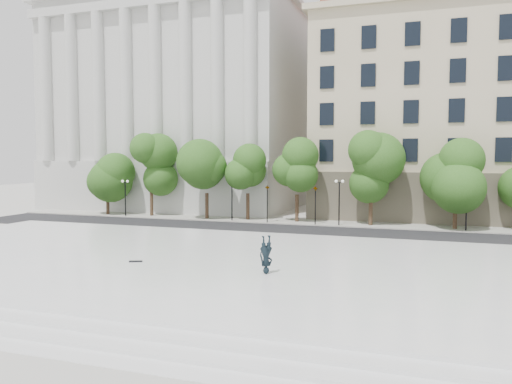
% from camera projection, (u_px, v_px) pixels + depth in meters
% --- Properties ---
extents(ground, '(160.00, 160.00, 0.00)m').
position_uv_depth(ground, '(162.00, 276.00, 26.98)').
color(ground, '#ACABA3').
rests_on(ground, ground).
extents(plaza, '(44.00, 22.00, 0.45)m').
position_uv_depth(plaza, '(187.00, 261.00, 29.80)').
color(plaza, white).
rests_on(plaza, ground).
extents(street, '(60.00, 8.00, 0.02)m').
position_uv_depth(street, '(264.00, 230.00, 43.99)').
color(street, black).
rests_on(street, ground).
extents(far_sidewalk, '(60.00, 4.00, 0.12)m').
position_uv_depth(far_sidewalk, '(282.00, 221.00, 49.66)').
color(far_sidewalk, '#A8A59B').
rests_on(far_sidewalk, ground).
extents(building_west, '(31.50, 27.65, 25.60)m').
position_uv_depth(building_west, '(191.00, 110.00, 67.97)').
color(building_west, '#B7B6B2').
rests_on(building_west, ground).
extents(building_east, '(36.00, 26.15, 23.00)m').
position_uv_depth(building_east, '(488.00, 116.00, 56.58)').
color(building_east, '#C4B396').
rests_on(building_east, ground).
extents(traffic_light_west, '(0.93, 1.86, 4.24)m').
position_uv_depth(traffic_light_west, '(267.00, 185.00, 48.12)').
color(traffic_light_west, black).
rests_on(traffic_light_west, ground).
extents(traffic_light_east, '(0.95, 1.76, 4.20)m').
position_uv_depth(traffic_light_east, '(315.00, 186.00, 46.62)').
color(traffic_light_east, black).
rests_on(traffic_light_east, ground).
extents(person_lying, '(1.87, 1.93, 0.54)m').
position_uv_depth(person_lying, '(266.00, 268.00, 25.63)').
color(person_lying, black).
rests_on(person_lying, plaza).
extents(skateboard, '(0.76, 0.45, 0.08)m').
position_uv_depth(skateboard, '(136.00, 261.00, 28.49)').
color(skateboard, black).
rests_on(skateboard, plaza).
extents(plaza_steps, '(44.00, 3.00, 0.30)m').
position_uv_depth(plaza_steps, '(43.00, 327.00, 18.56)').
color(plaza_steps, white).
rests_on(plaza_steps, ground).
extents(street_trees, '(46.42, 4.92, 7.44)m').
position_uv_depth(street_trees, '(290.00, 171.00, 48.68)').
color(street_trees, '#382619').
rests_on(street_trees, ground).
extents(lamp_posts, '(34.87, 0.28, 4.40)m').
position_uv_depth(lamp_posts, '(280.00, 194.00, 48.07)').
color(lamp_posts, black).
rests_on(lamp_posts, ground).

